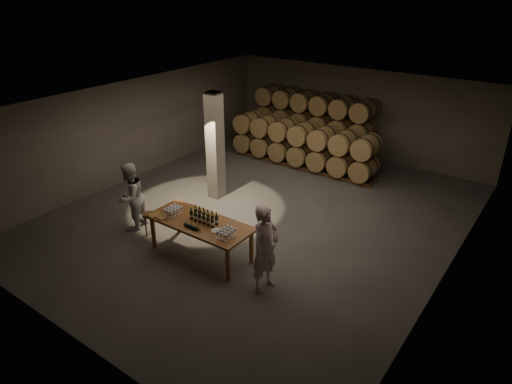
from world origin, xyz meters
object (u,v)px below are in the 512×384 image
Objects in this scene: stool at (149,218)px; tasting_table at (200,226)px; person_woman at (131,197)px; notebook_near at (161,218)px; person_man at (265,248)px; bottle_cluster at (204,217)px; plate at (216,231)px.

tasting_table is at bearing 2.82° from stool.
stool is 0.34× the size of person_woman.
tasting_table is at bearing 76.97° from person_woman.
person_man is (2.83, 0.25, 0.07)m from notebook_near.
person_man reaches higher than bottle_cluster.
bottle_cluster is at bearing 163.32° from plate.
notebook_near is 0.98m from stool.
notebook_near is at bearing -154.28° from bottle_cluster.
person_man is at bearing 16.31° from notebook_near.
person_man is at bearing -2.34° from plate.
plate is 1.38m from person_man.
plate is 1.05× the size of notebook_near.
person_woman reaches higher than stool.
bottle_cluster is 2.96× the size of plate.
notebook_near is at bearing 62.83° from person_woman.
bottle_cluster reaches higher than plate.
plate is (0.51, -0.15, -0.11)m from bottle_cluster.
plate is at bearing 92.80° from person_man.
person_man is at bearing -4.49° from tasting_table.
plate is (0.60, -0.10, 0.11)m from tasting_table.
bottle_cluster is at bearing 37.05° from notebook_near.
plate is at bearing -0.40° from stool.
tasting_table is 0.95m from notebook_near.
plate reaches higher than tasting_table.
person_man reaches higher than plate.
person_woman is at bearing 179.39° from notebook_near.
bottle_cluster is at bearing 4.39° from stool.
person_man is at bearing -1.13° from stool.
tasting_table is 1.33× the size of person_man.
stool is 3.69m from person_man.
bottle_cluster is 1.19× the size of stool.
bottle_cluster is at bearing 30.40° from tasting_table.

